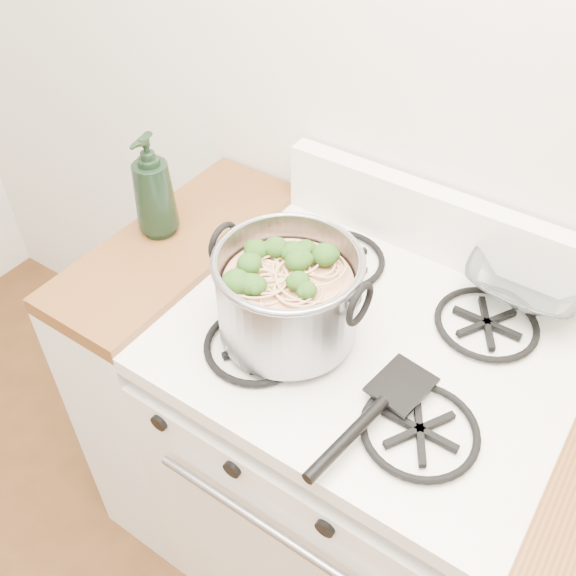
# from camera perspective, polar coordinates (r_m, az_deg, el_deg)

# --- Properties ---
(gas_range) EXTENTS (0.76, 0.66, 0.92)m
(gas_range) POSITION_cam_1_polar(r_m,az_deg,el_deg) (1.63, 5.98, -15.53)
(gas_range) COLOR white
(gas_range) RESTS_ON ground
(counter_left) EXTENTS (0.25, 0.65, 0.92)m
(counter_left) POSITION_cam_1_polar(r_m,az_deg,el_deg) (1.79, -8.15, -7.13)
(counter_left) COLOR silver
(counter_left) RESTS_ON ground
(stock_pot) EXTENTS (0.30, 0.27, 0.19)m
(stock_pot) POSITION_cam_1_polar(r_m,az_deg,el_deg) (1.18, 0.00, -0.69)
(stock_pot) COLOR gray
(stock_pot) RESTS_ON gas_range
(spatula) EXTENTS (0.33, 0.35, 0.02)m
(spatula) POSITION_cam_1_polar(r_m,az_deg,el_deg) (1.15, 10.11, -8.25)
(spatula) COLOR black
(spatula) RESTS_ON gas_range
(glass_bowl) EXTENTS (0.10, 0.10, 0.02)m
(glass_bowl) POSITION_cam_1_polar(r_m,az_deg,el_deg) (1.39, 20.55, 0.27)
(glass_bowl) COLOR white
(glass_bowl) RESTS_ON gas_range
(bottle) EXTENTS (0.11, 0.11, 0.24)m
(bottle) POSITION_cam_1_polar(r_m,az_deg,el_deg) (1.43, -11.93, 8.88)
(bottle) COLOR black
(bottle) RESTS_ON counter_left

